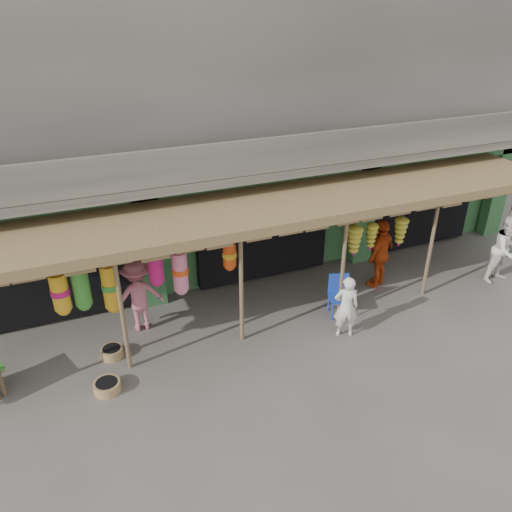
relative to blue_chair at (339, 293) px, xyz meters
name	(u,v)px	position (x,y,z in m)	size (l,w,h in m)	color
ground	(298,320)	(-1.03, 0.10, -0.57)	(80.00, 80.00, 0.00)	#514C47
building	(226,132)	(-1.03, 4.97, 2.80)	(16.40, 6.80, 7.00)	gray
awning	(279,209)	(-1.22, 0.90, 2.01)	(14.00, 2.70, 2.79)	brown
blue_chair	(339,293)	(0.00, 0.00, 0.00)	(0.61, 0.62, 1.02)	#1C41B9
basket_mid	(107,387)	(-5.56, -0.63, -0.47)	(0.53, 0.53, 0.20)	#A17D48
basket_right	(112,352)	(-5.32, 0.39, -0.46)	(0.47, 0.47, 0.21)	olive
person_front	(346,307)	(-0.33, -0.82, 0.19)	(0.55, 0.36, 1.51)	silver
person_right	(507,250)	(4.85, -0.32, 0.37)	(0.91, 0.71, 1.87)	white
person_vendor	(381,254)	(1.64, 0.74, 0.37)	(1.10, 0.46, 1.88)	#BF3F11
person_shopper	(138,295)	(-4.53, 1.19, 0.32)	(1.15, 0.66, 1.77)	#C5687B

